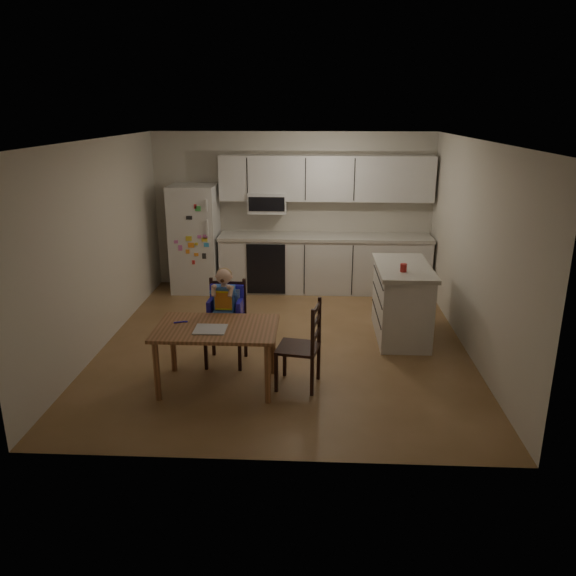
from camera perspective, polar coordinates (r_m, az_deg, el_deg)
The scene contains 10 objects.
room at distance 7.23m, azimuth -0.19°, elevation 5.07°, with size 4.52×5.01×2.51m.
refrigerator at distance 9.14m, azimuth -9.42°, elevation 4.97°, with size 0.72×0.70×1.70m, color silver.
kitchen_run at distance 9.02m, azimuth 3.60°, elevation 5.18°, with size 3.37×0.62×2.15m.
kitchen_island at distance 7.35m, azimuth 11.46°, elevation -1.31°, with size 0.68×1.29×0.95m.
red_cup at distance 6.94m, azimuth 11.65°, elevation 2.03°, with size 0.08×0.08×0.10m, color #B42421.
dining_table at distance 5.92m, azimuth -7.26°, elevation -4.74°, with size 1.27×0.81×0.68m.
napkin at distance 5.81m, azimuth -7.89°, elevation -4.18°, with size 0.32×0.28×0.01m, color #A7A7AC.
toddler_spoon at distance 6.05m, azimuth -10.96°, elevation -3.42°, with size 0.02×0.02×0.12m, color #2A23CB.
chair_booster at distance 6.45m, azimuth -6.35°, elevation -1.79°, with size 0.45×0.45×1.14m.
chair_side at distance 5.88m, azimuth 1.94°, elevation -5.28°, with size 0.49×0.49×0.95m.
Camera 1 is at (0.37, -6.56, 2.84)m, focal length 35.00 mm.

